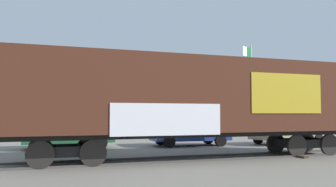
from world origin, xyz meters
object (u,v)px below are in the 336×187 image
(parked_car_tan, at_px, (287,131))
(parked_car_green, at_px, (67,131))
(freight_car, at_px, (197,98))
(parked_car_blue, at_px, (189,130))
(flagpole, at_px, (250,77))

(parked_car_tan, bearing_deg, parked_car_green, 178.13)
(freight_car, distance_m, parked_car_tan, 9.38)
(freight_car, bearing_deg, parked_car_blue, 75.48)
(freight_car, height_order, parked_car_tan, freight_car)
(parked_car_green, distance_m, parked_car_blue, 6.61)
(flagpole, relative_size, parked_car_tan, 1.56)
(freight_car, bearing_deg, flagpole, 55.25)
(flagpole, relative_size, parked_car_green, 1.61)
(freight_car, relative_size, flagpole, 1.94)
(freight_car, xyz_separation_m, parked_car_tan, (7.53, 5.36, -1.63))
(flagpole, xyz_separation_m, parked_car_tan, (-1.74, -8.00, -4.04))
(flagpole, bearing_deg, parked_car_tan, -102.28)
(parked_car_green, xyz_separation_m, parked_car_blue, (6.61, -0.04, -0.01))
(freight_car, relative_size, parked_car_green, 3.13)
(freight_car, distance_m, flagpole, 16.44)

